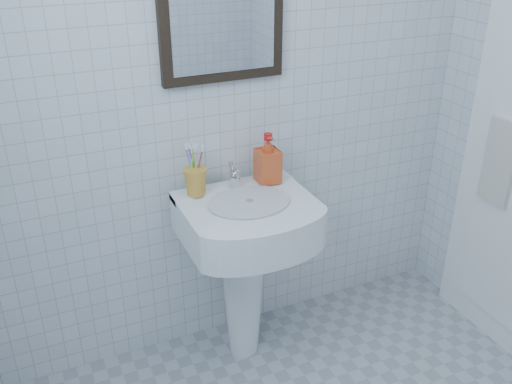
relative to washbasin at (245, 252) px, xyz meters
name	(u,v)px	position (x,y,z in m)	size (l,w,h in m)	color
wall_back	(234,76)	(0.05, 0.22, 0.70)	(2.20, 0.02, 2.50)	silver
washbasin	(245,252)	(0.00, 0.00, 0.00)	(0.53, 0.39, 0.82)	white
faucet	(235,177)	(0.00, 0.10, 0.31)	(0.05, 0.11, 0.12)	silver
toothbrush_cup	(196,182)	(-0.17, 0.10, 0.32)	(0.09, 0.09, 0.11)	gold
soap_dispenser	(268,158)	(0.15, 0.09, 0.37)	(0.10, 0.10, 0.21)	red
towel_ring	(512,122)	(1.11, -0.26, 0.50)	(0.18, 0.18, 0.01)	silver
hand_towel	(500,162)	(1.09, -0.26, 0.32)	(0.03, 0.16, 0.38)	beige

